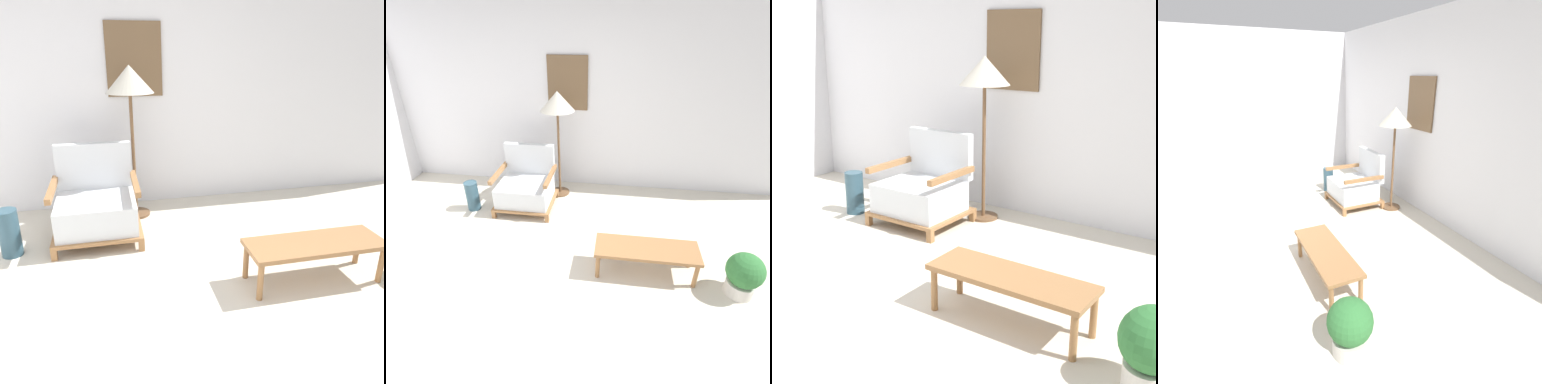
% 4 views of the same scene
% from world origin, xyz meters
% --- Properties ---
extents(ground_plane, '(14.00, 14.00, 0.00)m').
position_xyz_m(ground_plane, '(0.00, 0.00, 0.00)').
color(ground_plane, beige).
extents(wall_back, '(8.00, 0.09, 2.70)m').
position_xyz_m(wall_back, '(0.00, 2.53, 1.35)').
color(wall_back, silver).
rests_on(wall_back, ground_plane).
extents(armchair, '(0.78, 0.69, 0.83)m').
position_xyz_m(armchair, '(-0.44, 1.71, 0.30)').
color(armchair, olive).
rests_on(armchair, ground_plane).
extents(floor_lamp, '(0.46, 0.46, 1.52)m').
position_xyz_m(floor_lamp, '(-0.05, 2.14, 1.32)').
color(floor_lamp, brown).
rests_on(floor_lamp, ground_plane).
extents(coffee_table, '(1.04, 0.36, 0.32)m').
position_xyz_m(coffee_table, '(1.14, 0.62, 0.28)').
color(coffee_table, olive).
rests_on(coffee_table, ground_plane).
extents(vase, '(0.18, 0.18, 0.41)m').
position_xyz_m(vase, '(-1.16, 1.53, 0.21)').
color(vase, '#2D4C5B').
rests_on(vase, ground_plane).
extents(potted_plant, '(0.34, 0.34, 0.46)m').
position_xyz_m(potted_plant, '(2.03, 0.47, 0.25)').
color(potted_plant, beige).
rests_on(potted_plant, ground_plane).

